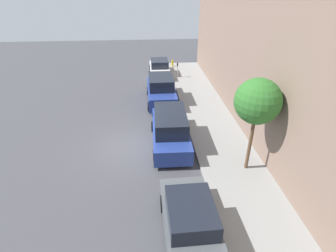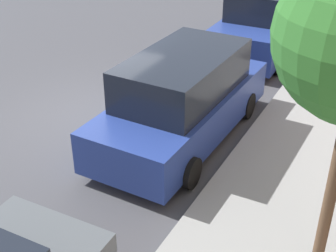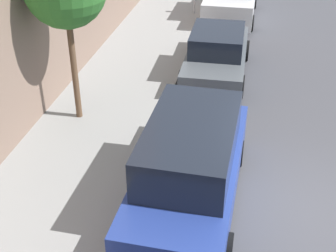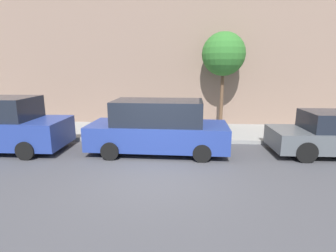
{
  "view_description": "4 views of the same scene",
  "coord_description": "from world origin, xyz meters",
  "px_view_note": "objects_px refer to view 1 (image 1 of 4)",
  "views": [
    {
      "loc": [
        1.09,
        -12.24,
        8.03
      ],
      "look_at": [
        2.16,
        0.34,
        1.0
      ],
      "focal_mm": 28.0,
      "sensor_mm": 36.0,
      "label": 1
    },
    {
      "loc": [
        6.08,
        -7.71,
        5.22
      ],
      "look_at": [
        2.58,
        -1.16,
        1.0
      ],
      "focal_mm": 50.0,
      "sensor_mm": 36.0,
      "label": 2
    },
    {
      "loc": [
        1.22,
        7.65,
        6.5
      ],
      "look_at": [
        2.97,
        -1.14,
        1.0
      ],
      "focal_mm": 50.0,
      "sensor_mm": 36.0,
      "label": 3
    },
    {
      "loc": [
        -6.8,
        -0.84,
        3.02
      ],
      "look_at": [
        2.18,
        -0.24,
        1.0
      ],
      "focal_mm": 28.0,
      "sensor_mm": 36.0,
      "label": 4
    }
  ],
  "objects_px": {
    "parking_meter_far": "(177,68)",
    "parked_suv_fourth": "(161,90)",
    "parked_sedan_second": "(191,224)",
    "parked_minivan_third": "(170,129)",
    "street_tree": "(258,102)",
    "parked_sedan_fifth": "(160,69)",
    "fire_hydrant": "(173,63)"
  },
  "relations": [
    {
      "from": "parked_sedan_fifth",
      "to": "parked_suv_fourth",
      "type": "bearing_deg",
      "value": -92.2
    },
    {
      "from": "parked_suv_fourth",
      "to": "parked_sedan_fifth",
      "type": "xyz_separation_m",
      "value": [
        0.24,
        6.17,
        -0.21
      ]
    },
    {
      "from": "parked_sedan_fifth",
      "to": "fire_hydrant",
      "type": "relative_size",
      "value": 6.52
    },
    {
      "from": "parked_sedan_second",
      "to": "street_tree",
      "type": "height_order",
      "value": "street_tree"
    },
    {
      "from": "parked_sedan_second",
      "to": "parked_suv_fourth",
      "type": "relative_size",
      "value": 0.94
    },
    {
      "from": "street_tree",
      "to": "fire_hydrant",
      "type": "height_order",
      "value": "street_tree"
    },
    {
      "from": "parked_minivan_third",
      "to": "fire_hydrant",
      "type": "distance_m",
      "value": 14.65
    },
    {
      "from": "parked_sedan_second",
      "to": "street_tree",
      "type": "distance_m",
      "value": 5.65
    },
    {
      "from": "parked_sedan_fifth",
      "to": "parked_minivan_third",
      "type": "bearing_deg",
      "value": -90.44
    },
    {
      "from": "parked_sedan_second",
      "to": "parked_minivan_third",
      "type": "bearing_deg",
      "value": 91.2
    },
    {
      "from": "parked_sedan_second",
      "to": "parked_suv_fourth",
      "type": "xyz_separation_m",
      "value": [
        -0.28,
        12.06,
        0.21
      ]
    },
    {
      "from": "parked_sedan_second",
      "to": "street_tree",
      "type": "xyz_separation_m",
      "value": [
        3.29,
        3.59,
        2.87
      ]
    },
    {
      "from": "street_tree",
      "to": "parking_meter_far",
      "type": "bearing_deg",
      "value": 97.19
    },
    {
      "from": "parked_sedan_second",
      "to": "street_tree",
      "type": "bearing_deg",
      "value": 47.5
    },
    {
      "from": "parked_suv_fourth",
      "to": "parking_meter_far",
      "type": "distance_m",
      "value": 5.54
    },
    {
      "from": "parked_sedan_second",
      "to": "parked_sedan_fifth",
      "type": "relative_size",
      "value": 1.01
    },
    {
      "from": "fire_hydrant",
      "to": "parked_minivan_third",
      "type": "bearing_deg",
      "value": -96.22
    },
    {
      "from": "parking_meter_far",
      "to": "fire_hydrant",
      "type": "distance_m",
      "value": 3.56
    },
    {
      "from": "parked_sedan_second",
      "to": "parked_sedan_fifth",
      "type": "xyz_separation_m",
      "value": [
        -0.04,
        18.23,
        -0.0
      ]
    },
    {
      "from": "street_tree",
      "to": "parked_suv_fourth",
      "type": "bearing_deg",
      "value": 112.79
    },
    {
      "from": "parked_minivan_third",
      "to": "parked_sedan_fifth",
      "type": "bearing_deg",
      "value": 89.56
    },
    {
      "from": "parked_suv_fourth",
      "to": "parking_meter_far",
      "type": "relative_size",
      "value": 3.4
    },
    {
      "from": "parked_sedan_fifth",
      "to": "street_tree",
      "type": "bearing_deg",
      "value": -77.21
    },
    {
      "from": "parked_minivan_third",
      "to": "parked_sedan_fifth",
      "type": "relative_size",
      "value": 1.1
    },
    {
      "from": "parked_minivan_third",
      "to": "street_tree",
      "type": "bearing_deg",
      "value": -37.94
    },
    {
      "from": "parked_suv_fourth",
      "to": "parking_meter_far",
      "type": "bearing_deg",
      "value": 70.67
    },
    {
      "from": "fire_hydrant",
      "to": "parked_sedan_second",
      "type": "bearing_deg",
      "value": -94.0
    },
    {
      "from": "parking_meter_far",
      "to": "parked_suv_fourth",
      "type": "bearing_deg",
      "value": -109.33
    },
    {
      "from": "parked_sedan_second",
      "to": "parked_sedan_fifth",
      "type": "distance_m",
      "value": 18.23
    },
    {
      "from": "parking_meter_far",
      "to": "parked_sedan_second",
      "type": "bearing_deg",
      "value": -95.14
    },
    {
      "from": "street_tree",
      "to": "fire_hydrant",
      "type": "bearing_deg",
      "value": 96.06
    },
    {
      "from": "street_tree",
      "to": "parked_sedan_fifth",
      "type": "bearing_deg",
      "value": 102.79
    }
  ]
}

